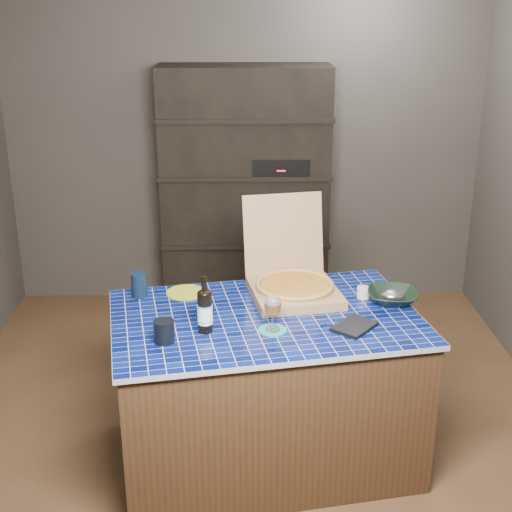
{
  "coord_description": "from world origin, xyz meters",
  "views": [
    {
      "loc": [
        -0.03,
        -3.48,
        2.28
      ],
      "look_at": [
        0.05,
        0.0,
        0.98
      ],
      "focal_mm": 50.0,
      "sensor_mm": 36.0,
      "label": 1
    }
  ],
  "objects_px": {
    "kitchen_island": "(265,388)",
    "bowl": "(392,297)",
    "pizza_box": "(293,283)",
    "wine_glass": "(273,306)",
    "mead_bottle": "(205,310)",
    "dvd_case": "(354,326)"
  },
  "relations": [
    {
      "from": "kitchen_island",
      "to": "bowl",
      "type": "relative_size",
      "value": 6.47
    },
    {
      "from": "pizza_box",
      "to": "dvd_case",
      "type": "height_order",
      "value": "pizza_box"
    },
    {
      "from": "wine_glass",
      "to": "pizza_box",
      "type": "bearing_deg",
      "value": 72.97
    },
    {
      "from": "kitchen_island",
      "to": "dvd_case",
      "type": "relative_size",
      "value": 7.83
    },
    {
      "from": "wine_glass",
      "to": "dvd_case",
      "type": "height_order",
      "value": "wine_glass"
    },
    {
      "from": "pizza_box",
      "to": "kitchen_island",
      "type": "bearing_deg",
      "value": -131.93
    },
    {
      "from": "pizza_box",
      "to": "bowl",
      "type": "distance_m",
      "value": 0.5
    },
    {
      "from": "pizza_box",
      "to": "mead_bottle",
      "type": "relative_size",
      "value": 2.16
    },
    {
      "from": "pizza_box",
      "to": "mead_bottle",
      "type": "bearing_deg",
      "value": -147.18
    },
    {
      "from": "kitchen_island",
      "to": "wine_glass",
      "type": "xyz_separation_m",
      "value": [
        0.03,
        -0.16,
        0.53
      ]
    },
    {
      "from": "kitchen_island",
      "to": "bowl",
      "type": "height_order",
      "value": "bowl"
    },
    {
      "from": "kitchen_island",
      "to": "pizza_box",
      "type": "bearing_deg",
      "value": 48.03
    },
    {
      "from": "kitchen_island",
      "to": "wine_glass",
      "type": "distance_m",
      "value": 0.55
    },
    {
      "from": "kitchen_island",
      "to": "bowl",
      "type": "distance_m",
      "value": 0.79
    },
    {
      "from": "pizza_box",
      "to": "dvd_case",
      "type": "relative_size",
      "value": 2.87
    },
    {
      "from": "dvd_case",
      "to": "bowl",
      "type": "distance_m",
      "value": 0.37
    },
    {
      "from": "pizza_box",
      "to": "mead_bottle",
      "type": "distance_m",
      "value": 0.59
    },
    {
      "from": "kitchen_island",
      "to": "mead_bottle",
      "type": "relative_size",
      "value": 5.9
    },
    {
      "from": "mead_bottle",
      "to": "dvd_case",
      "type": "xyz_separation_m",
      "value": [
        0.69,
        0.02,
        -0.1
      ]
    },
    {
      "from": "mead_bottle",
      "to": "bowl",
      "type": "distance_m",
      "value": 0.98
    },
    {
      "from": "kitchen_island",
      "to": "pizza_box",
      "type": "relative_size",
      "value": 2.73
    },
    {
      "from": "pizza_box",
      "to": "bowl",
      "type": "height_order",
      "value": "pizza_box"
    }
  ]
}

